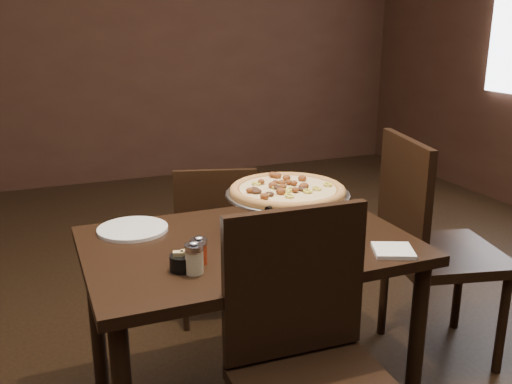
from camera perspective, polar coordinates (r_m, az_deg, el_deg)
name	(u,v)px	position (r m, az deg, el deg)	size (l,w,h in m)	color
room	(238,39)	(1.98, -1.80, 15.05)	(6.04, 7.04, 2.84)	black
dining_table	(248,265)	(2.07, -0.77, -7.28)	(1.14, 0.76, 0.71)	black
pizza_stand	(288,191)	(2.07, 3.18, 0.09)	(0.46, 0.46, 0.19)	#BBBBC2
parmesan_shaker	(194,258)	(1.77, -6.20, -6.57)	(0.06, 0.06, 0.11)	beige
pepper_flake_shaker	(199,250)	(1.84, -5.71, -5.84)	(0.05, 0.05, 0.09)	maroon
packet_caddy	(183,262)	(1.80, -7.35, -6.93)	(0.08, 0.08, 0.06)	black
napkin_stack	(393,251)	(1.98, 13.56, -5.72)	(0.13, 0.13, 0.01)	white
plate_left	(133,229)	(2.17, -12.23, -3.64)	(0.26, 0.26, 0.01)	white
plate_near	(314,257)	(1.89, 5.83, -6.48)	(0.26, 0.26, 0.01)	white
serving_spatula	(276,205)	(1.93, 2.06, -1.35)	(0.18, 0.18, 0.03)	#BBBBC2
chair_far	(216,238)	(2.79, -4.06, -4.57)	(0.47, 0.47, 0.81)	black
chair_near	(311,364)	(1.71, 5.57, -16.78)	(0.46, 0.46, 0.95)	black
chair_side	(429,241)	(2.58, 16.92, -4.73)	(0.56, 0.56, 1.00)	black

